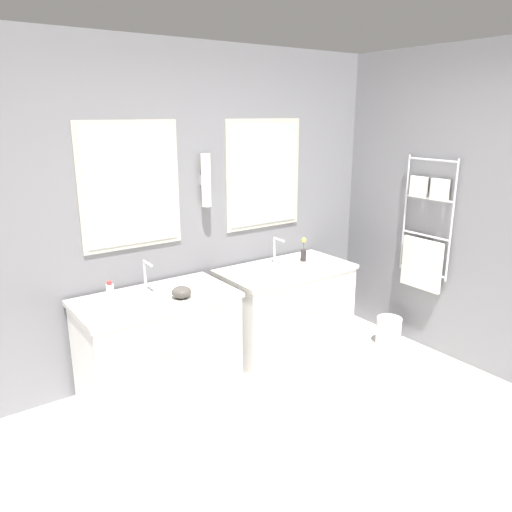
{
  "coord_description": "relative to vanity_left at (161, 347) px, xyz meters",
  "views": [
    {
      "loc": [
        -1.88,
        -1.51,
        2.07
      ],
      "look_at": [
        0.21,
        1.41,
        1.03
      ],
      "focal_mm": 35.0,
      "sensor_mm": 36.0,
      "label": 1
    }
  ],
  "objects": [
    {
      "name": "faucet_right",
      "position": [
        1.22,
        0.19,
        0.51
      ],
      "size": [
        0.17,
        0.14,
        0.24
      ],
      "color": "silver",
      "rests_on": "vanity_right"
    },
    {
      "name": "amenity_bowl",
      "position": [
        0.14,
        -0.09,
        0.43
      ],
      "size": [
        0.14,
        0.14,
        0.09
      ],
      "color": "#4C4742",
      "rests_on": "vanity_left"
    },
    {
      "name": "waste_bin",
      "position": [
        2.08,
        -0.42,
        -0.26
      ],
      "size": [
        0.23,
        0.23,
        0.26
      ],
      "color": "silver",
      "rests_on": "ground_plane"
    },
    {
      "name": "flower_vase",
      "position": [
        1.47,
        0.1,
        0.48
      ],
      "size": [
        0.05,
        0.05,
        0.22
      ],
      "color": "#332D2D",
      "rests_on": "vanity_right"
    },
    {
      "name": "vanity_right",
      "position": [
        1.22,
        0.0,
        0.0
      ],
      "size": [
        1.15,
        0.7,
        0.78
      ],
      "color": "white",
      "rests_on": "ground_plane"
    },
    {
      "name": "vanity_left",
      "position": [
        0.0,
        0.0,
        0.0
      ],
      "size": [
        1.15,
        0.7,
        0.78
      ],
      "color": "white",
      "rests_on": "ground_plane"
    },
    {
      "name": "wall_back",
      "position": [
        0.5,
        0.41,
        0.91
      ],
      "size": [
        5.25,
        0.16,
        2.6
      ],
      "color": "slate",
      "rests_on": "ground_plane"
    },
    {
      "name": "faucet_left",
      "position": [
        0.0,
        0.19,
        0.51
      ],
      "size": [
        0.17,
        0.14,
        0.24
      ],
      "color": "silver",
      "rests_on": "vanity_left"
    },
    {
      "name": "wall_right",
      "position": [
        2.35,
        -0.73,
        0.9
      ],
      "size": [
        0.13,
        4.02,
        2.6
      ],
      "color": "slate",
      "rests_on": "ground_plane"
    },
    {
      "name": "toiletry_bottle",
      "position": [
        -0.36,
        -0.06,
        0.49
      ],
      "size": [
        0.05,
        0.05,
        0.22
      ],
      "color": "silver",
      "rests_on": "vanity_left"
    },
    {
      "name": "ground_plane",
      "position": [
        0.5,
        -1.64,
        -0.4
      ],
      "size": [
        16.0,
        16.0,
        0.0
      ],
      "primitive_type": "plane",
      "color": "silver"
    }
  ]
}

